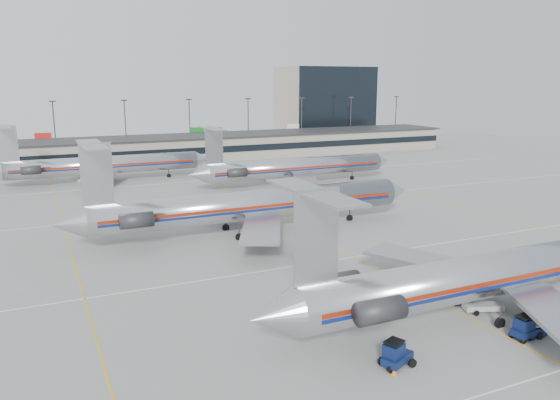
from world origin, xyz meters
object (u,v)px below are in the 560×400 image
jet_foreground (499,272)px  uld_container (543,306)px  jet_second_row (247,205)px  tug_center (525,328)px  belt_loader (484,305)px

jet_foreground → uld_container: 4.75m
jet_second_row → tug_center: bearing=-77.3°
jet_foreground → uld_container: size_ratio=25.91×
tug_center → uld_container: size_ratio=1.35×
jet_foreground → tug_center: 5.97m
jet_foreground → tug_center: size_ratio=19.21×
tug_center → belt_loader: size_ratio=0.61×
jet_foreground → jet_second_row: 34.99m
belt_loader → jet_foreground: bearing=-11.5°
belt_loader → uld_container: bearing=-16.3°
jet_second_row → jet_foreground: bearing=-72.4°
tug_center → jet_foreground: bearing=63.9°
jet_second_row → uld_container: 38.35m
tug_center → belt_loader: 5.55m
uld_container → belt_loader: belt_loader is taller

